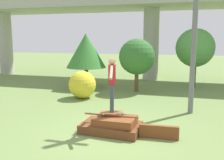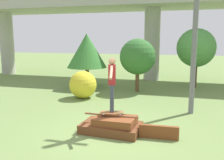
{
  "view_description": "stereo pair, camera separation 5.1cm",
  "coord_description": "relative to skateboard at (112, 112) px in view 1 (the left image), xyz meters",
  "views": [
    {
      "loc": [
        2.02,
        -7.32,
        2.93
      ],
      "look_at": [
        0.02,
        0.03,
        1.67
      ],
      "focal_mm": 40.0,
      "sensor_mm": 36.0,
      "label": 1
    },
    {
      "loc": [
        2.07,
        -7.3,
        2.93
      ],
      "look_at": [
        0.02,
        0.03,
        1.67
      ],
      "focal_mm": 40.0,
      "sensor_mm": 36.0,
      "label": 2
    }
  ],
  "objects": [
    {
      "name": "tree_behind_left",
      "position": [
        -0.28,
        6.27,
        1.31
      ],
      "size": [
        1.98,
        1.98,
        2.95
      ],
      "color": "brown",
      "rests_on": "ground_plane"
    },
    {
      "name": "scrap_pile",
      "position": [
        0.02,
        -0.05,
        -0.43
      ],
      "size": [
        1.91,
        1.24,
        0.57
      ],
      "color": "brown",
      "rests_on": "ground_plane"
    },
    {
      "name": "scrap_plank_loose",
      "position": [
        1.49,
        -0.19,
        -0.44
      ],
      "size": [
        1.18,
        0.16,
        0.4
      ],
      "color": "brown",
      "rests_on": "ground_plane"
    },
    {
      "name": "tree_behind_right",
      "position": [
        2.86,
        8.44,
        1.75
      ],
      "size": [
        2.29,
        2.29,
        3.55
      ],
      "color": "#4C3823",
      "rests_on": "ground_plane"
    },
    {
      "name": "ground_plane",
      "position": [
        -0.02,
        -0.03,
        -0.64
      ],
      "size": [
        80.0,
        80.0,
        0.0
      ],
      "primitive_type": "plane",
      "color": "olive"
    },
    {
      "name": "tree_mid_back",
      "position": [
        -3.39,
        6.57,
        1.59
      ],
      "size": [
        2.36,
        2.36,
        3.25
      ],
      "color": "brown",
      "rests_on": "ground_plane"
    },
    {
      "name": "skateboard",
      "position": [
        0.0,
        0.0,
        0.0
      ],
      "size": [
        0.76,
        0.36,
        0.09
      ],
      "color": "brown",
      "rests_on": "scrap_pile"
    },
    {
      "name": "bush_yellow_flowering",
      "position": [
        -2.62,
        4.01,
        0.04
      ],
      "size": [
        1.36,
        1.36,
        1.36
      ],
      "color": "gold",
      "rests_on": "ground_plane"
    },
    {
      "name": "highway_overpass",
      "position": [
        -0.02,
        10.63,
        4.33
      ],
      "size": [
        44.0,
        4.44,
        5.66
      ],
      "color": "#A8A59E",
      "rests_on": "ground_plane"
    },
    {
      "name": "skater",
      "position": [
        0.0,
        -0.0,
        1.02
      ],
      "size": [
        0.35,
        1.3,
        1.71
      ],
      "color": "#383D4C",
      "rests_on": "skateboard"
    }
  ]
}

